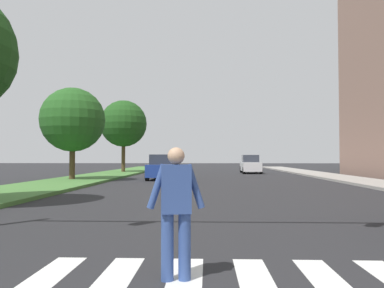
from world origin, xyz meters
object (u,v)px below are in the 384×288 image
Objects in this scene: sedan_distant at (250,165)px; tree_distant at (124,124)px; tree_far at (73,120)px; sedan_midblock at (163,168)px; pedestrian_performer at (176,207)px.

tree_distant is at bearing -177.75° from sedan_distant.
tree_far is 6.85m from sedan_midblock.
tree_distant is at bearing 103.49° from pedestrian_performer.
tree_distant reaches higher than sedan_distant.
sedan_midblock is at bearing 22.32° from tree_far.
tree_far is 1.33× the size of sedan_midblock.
pedestrian_performer is at bearing -83.01° from sedan_midblock.
tree_far is 1.36× the size of sedan_distant.
tree_distant reaches higher than sedan_midblock.
tree_distant is 4.10× the size of pedestrian_performer.
sedan_distant is at bearing 45.05° from tree_far.
tree_distant is at bearing 116.27° from sedan_midblock.
tree_distant is 12.01m from sedan_midblock.
pedestrian_performer is 0.38× the size of sedan_midblock.
sedan_distant is (12.32, 0.48, -3.99)m from tree_distant.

